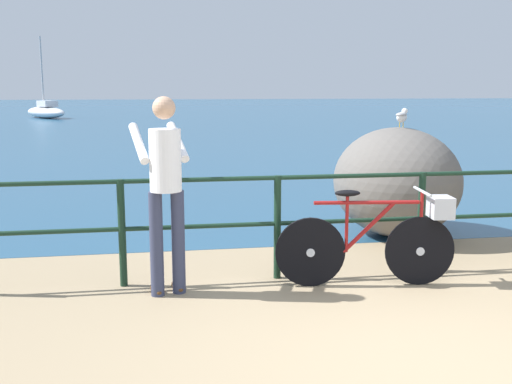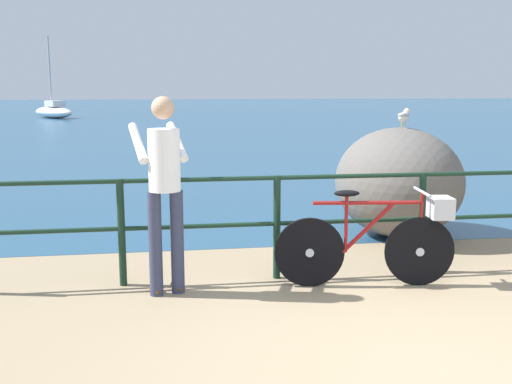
{
  "view_description": "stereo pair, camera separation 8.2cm",
  "coord_description": "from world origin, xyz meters",
  "px_view_note": "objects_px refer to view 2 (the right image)",
  "views": [
    {
      "loc": [
        -1.86,
        -3.65,
        1.85
      ],
      "look_at": [
        -0.89,
        2.34,
        0.8
      ],
      "focal_mm": 42.19,
      "sensor_mm": 36.0,
      "label": 1
    },
    {
      "loc": [
        -1.78,
        -3.67,
        1.85
      ],
      "look_at": [
        -0.89,
        2.34,
        0.8
      ],
      "focal_mm": 42.19,
      "sensor_mm": 36.0,
      "label": 2
    }
  ],
  "objects_px": {
    "breakwater_boulder_main": "(398,182)",
    "sailboat": "(54,111)",
    "bicycle": "(381,238)",
    "person_at_railing": "(164,186)",
    "seagull": "(404,116)"
  },
  "relations": [
    {
      "from": "person_at_railing",
      "to": "breakwater_boulder_main",
      "type": "xyz_separation_m",
      "value": [
        2.9,
        1.77,
        -0.31
      ]
    },
    {
      "from": "person_at_railing",
      "to": "seagull",
      "type": "bearing_deg",
      "value": -71.97
    },
    {
      "from": "breakwater_boulder_main",
      "to": "sailboat",
      "type": "height_order",
      "value": "sailboat"
    },
    {
      "from": "bicycle",
      "to": "seagull",
      "type": "xyz_separation_m",
      "value": [
        0.95,
        1.88,
        1.04
      ]
    },
    {
      "from": "person_at_railing",
      "to": "seagull",
      "type": "height_order",
      "value": "person_at_railing"
    },
    {
      "from": "seagull",
      "to": "breakwater_boulder_main",
      "type": "bearing_deg",
      "value": 156.96
    },
    {
      "from": "person_at_railing",
      "to": "seagull",
      "type": "xyz_separation_m",
      "value": [
        2.94,
        1.79,
        0.51
      ]
    },
    {
      "from": "bicycle",
      "to": "person_at_railing",
      "type": "distance_m",
      "value": 2.06
    },
    {
      "from": "bicycle",
      "to": "person_at_railing",
      "type": "bearing_deg",
      "value": -175.75
    },
    {
      "from": "person_at_railing",
      "to": "sailboat",
      "type": "relative_size",
      "value": 0.36
    },
    {
      "from": "bicycle",
      "to": "sailboat",
      "type": "xyz_separation_m",
      "value": [
        -8.75,
        33.25,
        -0.04
      ]
    },
    {
      "from": "bicycle",
      "to": "seagull",
      "type": "distance_m",
      "value": 2.35
    },
    {
      "from": "bicycle",
      "to": "breakwater_boulder_main",
      "type": "relative_size",
      "value": 0.96
    },
    {
      "from": "breakwater_boulder_main",
      "to": "seagull",
      "type": "relative_size",
      "value": 5.75
    },
    {
      "from": "bicycle",
      "to": "person_at_railing",
      "type": "xyz_separation_m",
      "value": [
        -1.99,
        0.09,
        0.53
      ]
    }
  ]
}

